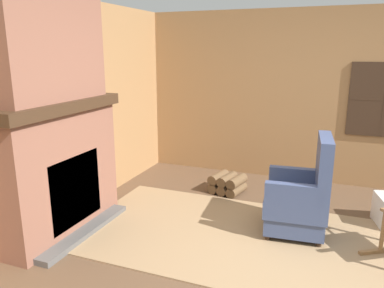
# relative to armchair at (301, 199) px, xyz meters

# --- Properties ---
(ground_plane) EXTENTS (14.00, 14.00, 0.00)m
(ground_plane) POSITION_rel_armchair_xyz_m (0.07, -0.82, -0.38)
(ground_plane) COLOR brown
(wood_panel_wall_left) EXTENTS (0.06, 5.66, 2.39)m
(wood_panel_wall_left) POSITION_rel_armchair_xyz_m (-2.48, -0.82, 0.82)
(wood_panel_wall_left) COLOR #9E7247
(wood_panel_wall_left) RESTS_ON ground
(wood_panel_wall_back) EXTENTS (5.66, 0.09, 2.39)m
(wood_panel_wall_back) POSITION_rel_armchair_xyz_m (0.10, 1.74, 0.82)
(wood_panel_wall_back) COLOR #9E7247
(wood_panel_wall_back) RESTS_ON ground
(fireplace_hearth) EXTENTS (0.56, 1.53, 1.36)m
(fireplace_hearth) POSITION_rel_armchair_xyz_m (-2.27, -0.82, 0.30)
(fireplace_hearth) COLOR brown
(fireplace_hearth) RESTS_ON ground
(chimney_breast) EXTENTS (0.31, 1.26, 1.01)m
(chimney_breast) POSITION_rel_armchair_xyz_m (-2.28, -0.82, 1.49)
(chimney_breast) COLOR brown
(chimney_breast) RESTS_ON fireplace_hearth
(area_rug) EXTENTS (3.46, 1.81, 0.01)m
(area_rug) POSITION_rel_armchair_xyz_m (-0.46, -0.31, -0.37)
(area_rug) COLOR #997A56
(area_rug) RESTS_ON ground
(armchair) EXTENTS (0.66, 0.66, 1.04)m
(armchair) POSITION_rel_armchair_xyz_m (0.00, 0.00, 0.00)
(armchair) COLOR #3D4C75
(armchair) RESTS_ON ground
(firewood_stack) EXTENTS (0.48, 0.44, 0.25)m
(firewood_stack) POSITION_rel_armchair_xyz_m (-1.00, 0.83, -0.25)
(firewood_stack) COLOR brown
(firewood_stack) RESTS_ON ground
(oil_lamp_vase) EXTENTS (0.12, 0.12, 0.30)m
(oil_lamp_vase) POSITION_rel_armchair_xyz_m (-2.31, -1.40, 1.09)
(oil_lamp_vase) COLOR #99B29E
(oil_lamp_vase) RESTS_ON fireplace_hearth
(storage_case) EXTENTS (0.15, 0.26, 0.12)m
(storage_case) POSITION_rel_armchair_xyz_m (-2.31, -0.39, 1.05)
(storage_case) COLOR gray
(storage_case) RESTS_ON fireplace_hearth
(decorative_plate_on_mantel) EXTENTS (0.07, 0.27, 0.27)m
(decorative_plate_on_mantel) POSITION_rel_armchair_xyz_m (-2.33, -0.74, 1.12)
(decorative_plate_on_mantel) COLOR red
(decorative_plate_on_mantel) RESTS_ON fireplace_hearth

